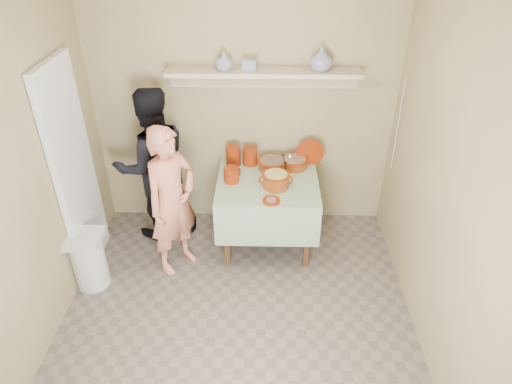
{
  "coord_description": "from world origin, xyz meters",
  "views": [
    {
      "loc": [
        0.23,
        -2.49,
        3.05
      ],
      "look_at": [
        0.15,
        0.75,
        0.95
      ],
      "focal_mm": 32.0,
      "sensor_mm": 36.0,
      "label": 1
    }
  ],
  "objects_px": {
    "person_cook": "(172,202)",
    "trash_bin": "(89,260)",
    "serving_table": "(267,189)",
    "cazuela_rice": "(276,179)",
    "person_helper": "(154,165)"
  },
  "relations": [
    {
      "from": "person_cook",
      "to": "trash_bin",
      "type": "height_order",
      "value": "person_cook"
    },
    {
      "from": "serving_table",
      "to": "cazuela_rice",
      "type": "height_order",
      "value": "cazuela_rice"
    },
    {
      "from": "serving_table",
      "to": "cazuela_rice",
      "type": "xyz_separation_m",
      "value": [
        0.07,
        -0.15,
        0.2
      ]
    },
    {
      "from": "person_helper",
      "to": "serving_table",
      "type": "xyz_separation_m",
      "value": [
        1.14,
        -0.15,
        -0.16
      ]
    },
    {
      "from": "serving_table",
      "to": "trash_bin",
      "type": "bearing_deg",
      "value": -157.48
    },
    {
      "from": "person_cook",
      "to": "serving_table",
      "type": "distance_m",
      "value": 0.95
    },
    {
      "from": "serving_table",
      "to": "trash_bin",
      "type": "relative_size",
      "value": 1.74
    },
    {
      "from": "trash_bin",
      "to": "serving_table",
      "type": "bearing_deg",
      "value": 22.52
    },
    {
      "from": "person_cook",
      "to": "cazuela_rice",
      "type": "height_order",
      "value": "person_cook"
    },
    {
      "from": "serving_table",
      "to": "trash_bin",
      "type": "xyz_separation_m",
      "value": [
        -1.62,
        -0.67,
        -0.36
      ]
    },
    {
      "from": "serving_table",
      "to": "person_cook",
      "type": "bearing_deg",
      "value": -156.27
    },
    {
      "from": "person_cook",
      "to": "person_helper",
      "type": "relative_size",
      "value": 0.91
    },
    {
      "from": "person_cook",
      "to": "cazuela_rice",
      "type": "relative_size",
      "value": 4.46
    },
    {
      "from": "serving_table",
      "to": "trash_bin",
      "type": "distance_m",
      "value": 1.79
    },
    {
      "from": "person_helper",
      "to": "serving_table",
      "type": "height_order",
      "value": "person_helper"
    }
  ]
}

